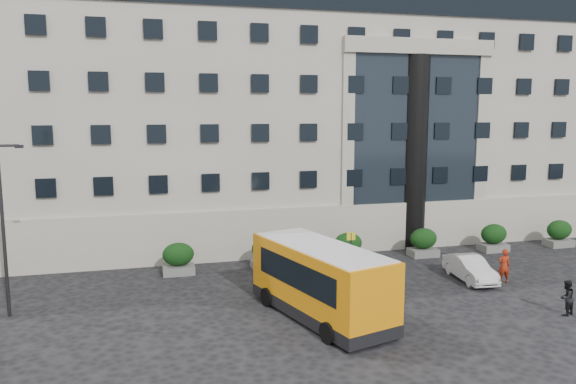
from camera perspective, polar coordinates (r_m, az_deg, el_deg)
The scene contains 16 objects.
ground at distance 26.61m, azimuth -1.02°, elevation -12.37°, with size 120.00×120.00×0.00m, color black.
civic_building at distance 47.68m, azimuth -0.34°, elevation 7.88°, with size 44.00×24.00×18.00m, color gray.
entrance_column at distance 38.95m, azimuth 12.65°, elevation 3.88°, with size 1.80×1.80×13.00m, color black.
hedge_a at distance 33.13m, azimuth -11.07°, elevation -6.63°, with size 1.80×1.26×1.84m.
hedge_b at distance 33.83m, azimuth -2.20°, elevation -6.17°, with size 1.80×1.26×1.84m.
hedge_c at distance 35.29m, azimuth 6.10°, elevation -5.59°, with size 1.80×1.26×1.84m.
hedge_d at distance 37.43m, azimuth 13.59°, elevation -4.97°, with size 1.80×1.26×1.84m.
hedge_e at distance 40.12m, azimuth 20.16°, elevation -4.36°, with size 1.80×1.26×1.84m.
hedge_f at distance 43.28m, azimuth 25.83°, elevation -3.78°, with size 1.80×1.26×1.84m.
street_lamp at distance 28.28m, azimuth -26.88°, elevation -2.84°, with size 1.16×0.18×8.00m.
bus_stop_sign at distance 32.25m, azimuth 6.40°, elevation -5.47°, with size 0.50×0.08×2.52m.
minibus at distance 25.77m, azimuth 3.34°, elevation -8.74°, with size 4.90×8.51×3.36m.
white_taxi at distance 33.06m, azimuth 18.01°, elevation -7.39°, with size 1.43×4.10×1.35m, color silver.
pedestrian_a at distance 33.15m, azimuth 21.09°, elevation -7.02°, with size 0.69×0.45×1.89m, color maroon.
pedestrian_b at distance 29.28m, azimuth 26.42°, elevation -9.59°, with size 0.81×0.63×1.67m, color black.
pedestrian_c at distance 29.82m, azimuth 8.23°, elevation -8.60°, with size 0.99×0.57×1.53m, color black.
Camera 1 is at (-5.91, -24.16, 9.44)m, focal length 35.00 mm.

